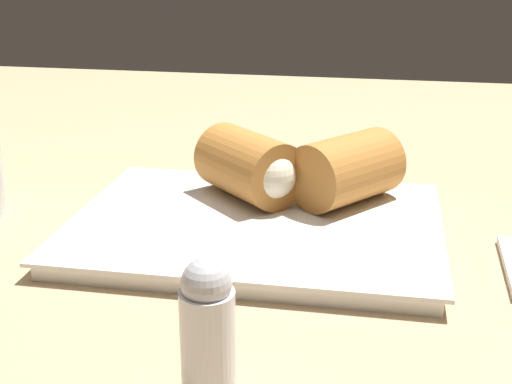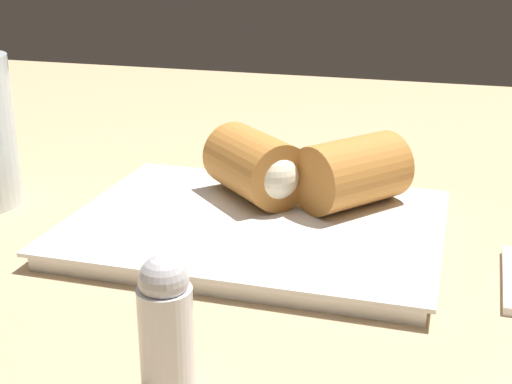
% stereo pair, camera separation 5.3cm
% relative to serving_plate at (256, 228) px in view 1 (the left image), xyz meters
% --- Properties ---
extents(table_surface, '(1.80, 1.40, 0.02)m').
position_rel_serving_plate_xyz_m(table_surface, '(0.02, 0.03, -0.02)').
color(table_surface, tan).
rests_on(table_surface, ground).
extents(serving_plate, '(0.29, 0.22, 0.01)m').
position_rel_serving_plate_xyz_m(serving_plate, '(0.00, 0.00, 0.00)').
color(serving_plate, white).
rests_on(serving_plate, table_surface).
extents(roll_front_left, '(0.10, 0.10, 0.06)m').
position_rel_serving_plate_xyz_m(roll_front_left, '(0.01, -0.04, 0.04)').
color(roll_front_left, '#B77533').
rests_on(roll_front_left, serving_plate).
extents(roll_front_right, '(0.10, 0.10, 0.06)m').
position_rel_serving_plate_xyz_m(roll_front_right, '(-0.07, -0.06, 0.04)').
color(roll_front_right, '#B77533').
rests_on(roll_front_right, serving_plate).
extents(spoon, '(0.20, 0.07, 0.01)m').
position_rel_serving_plate_xyz_m(spoon, '(-0.05, -0.17, -0.00)').
color(spoon, '#B2B2B7').
rests_on(spoon, table_surface).
extents(salt_shaker, '(0.03, 0.03, 0.08)m').
position_rel_serving_plate_xyz_m(salt_shaker, '(-0.01, 0.21, 0.03)').
color(salt_shaker, silver).
rests_on(salt_shaker, table_surface).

